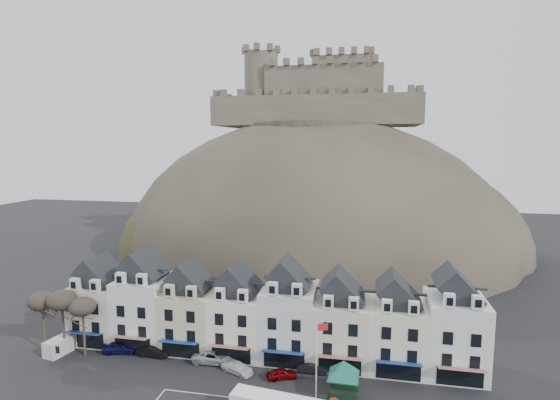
# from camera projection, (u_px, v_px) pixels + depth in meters

# --- Properties ---
(townhouse_terrace) EXTENTS (54.40, 9.35, 11.80)m
(townhouse_terrace) POSITION_uv_depth(u_px,v_px,m) (266.00, 314.00, 57.59)
(townhouse_terrace) COLOR beige
(townhouse_terrace) RESTS_ON ground
(castle_hill) EXTENTS (100.00, 76.00, 68.00)m
(castle_hill) POSITION_uv_depth(u_px,v_px,m) (318.00, 254.00, 109.56)
(castle_hill) COLOR #322C27
(castle_hill) RESTS_ON ground
(castle) EXTENTS (50.20, 22.20, 22.00)m
(castle) POSITION_uv_depth(u_px,v_px,m) (320.00, 94.00, 111.30)
(castle) COLOR brown
(castle) RESTS_ON ground
(tree_left_far) EXTENTS (3.61, 3.61, 8.24)m
(tree_left_far) POSITION_uv_depth(u_px,v_px,m) (42.00, 301.00, 57.75)
(tree_left_far) COLOR #352C21
(tree_left_far) RESTS_ON ground
(tree_left_mid) EXTENTS (3.78, 3.78, 8.64)m
(tree_left_mid) POSITION_uv_depth(u_px,v_px,m) (62.00, 301.00, 57.12)
(tree_left_mid) COLOR #352C21
(tree_left_mid) RESTS_ON ground
(tree_left_near) EXTENTS (3.43, 3.43, 7.84)m
(tree_left_near) POSITION_uv_depth(u_px,v_px,m) (82.00, 307.00, 56.63)
(tree_left_near) COLOR #352C21
(tree_left_near) RESTS_ON ground
(bus_shelter) EXTENTS (6.70, 6.70, 4.25)m
(bus_shelter) POSITION_uv_depth(u_px,v_px,m) (344.00, 369.00, 47.51)
(bus_shelter) COLOR black
(bus_shelter) RESTS_ON ground
(flagpole) EXTENTS (1.24, 0.44, 8.93)m
(flagpole) POSITION_uv_depth(u_px,v_px,m) (317.00, 355.00, 46.85)
(flagpole) COLOR silver
(flagpole) RESTS_ON ground
(white_van) EXTENTS (2.75, 4.86, 2.09)m
(white_van) POSITION_uv_depth(u_px,v_px,m) (62.00, 345.00, 58.11)
(white_van) COLOR silver
(white_van) RESTS_ON ground
(car_navy) EXTENTS (4.93, 2.85, 1.58)m
(car_navy) POSITION_uv_depth(u_px,v_px,m) (120.00, 347.00, 58.01)
(car_navy) COLOR #0B0C38
(car_navy) RESTS_ON ground
(car_black) EXTENTS (4.45, 1.61, 1.46)m
(car_black) POSITION_uv_depth(u_px,v_px,m) (153.00, 351.00, 57.09)
(car_black) COLOR black
(car_black) RESTS_ON ground
(car_silver) EXTENTS (5.66, 2.85, 1.57)m
(car_silver) POSITION_uv_depth(u_px,v_px,m) (215.00, 357.00, 55.44)
(car_silver) COLOR #AFB2B7
(car_silver) RESTS_ON ground
(car_white) EXTENTS (4.68, 3.33, 1.26)m
(car_white) POSITION_uv_depth(u_px,v_px,m) (237.00, 367.00, 53.04)
(car_white) COLOR silver
(car_white) RESTS_ON ground
(car_maroon) EXTENTS (3.87, 2.73, 1.22)m
(car_maroon) POSITION_uv_depth(u_px,v_px,m) (282.00, 373.00, 51.69)
(car_maroon) COLOR #630508
(car_maroon) RESTS_ON ground
(car_charcoal) EXTENTS (3.74, 1.38, 1.22)m
(car_charcoal) POSITION_uv_depth(u_px,v_px,m) (312.00, 368.00, 53.02)
(car_charcoal) COLOR black
(car_charcoal) RESTS_ON ground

